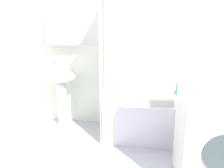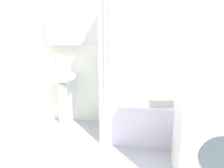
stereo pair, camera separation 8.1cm
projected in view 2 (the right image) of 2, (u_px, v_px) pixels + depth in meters
The scene contains 12 objects.
wall_back_tiled at pixel (129, 50), 3.23m from camera, with size 3.60×0.18×2.40m.
sink at pixel (62, 85), 3.28m from camera, with size 0.44×0.34×0.86m.
faucet at pixel (63, 65), 3.29m from camera, with size 0.03×0.12×0.12m.
soap_dispenser at pixel (56, 65), 3.27m from camera, with size 0.05×0.05×0.13m.
bathtub at pixel (158, 118), 2.98m from camera, with size 1.41×0.71×0.52m, color white.
shower_curtain at pixel (105, 63), 2.92m from camera, with size 0.01×0.71×2.00m.
shampoo_bottle at pixel (202, 89), 3.07m from camera, with size 0.06×0.06×0.22m.
conditioner_bottle at pixel (193, 88), 3.08m from camera, with size 0.06×0.06×0.24m.
body_wash_bottle at pixel (184, 90), 3.09m from camera, with size 0.04×0.04×0.19m.
lotion_bottle at pixel (178, 90), 3.10m from camera, with size 0.05×0.05×0.17m.
towel_folded at pixel (160, 102), 2.72m from camera, with size 0.29×0.20×0.09m, color silver.
washer_dryer_stack at pixel (217, 101), 1.93m from camera, with size 0.64×0.58×1.64m.
Camera 2 is at (0.25, -1.98, 1.42)m, focal length 35.39 mm.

